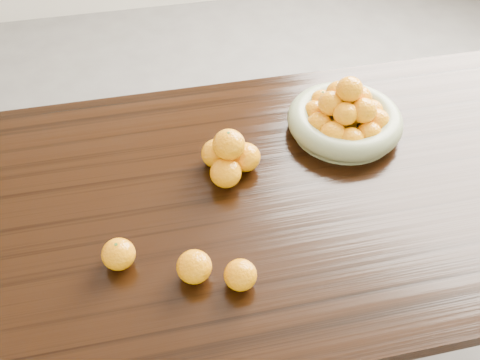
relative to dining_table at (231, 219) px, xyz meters
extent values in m
plane|color=#5D5B58|center=(0.00, 0.00, -0.66)|extent=(5.00, 5.00, 0.00)
cube|color=black|center=(0.00, 0.00, 0.07)|extent=(2.00, 1.00, 0.04)
cube|color=black|center=(0.93, 0.43, -0.31)|extent=(0.08, 0.08, 0.71)
cylinder|color=gray|center=(0.38, 0.19, 0.10)|extent=(0.30, 0.30, 0.02)
torus|color=gray|center=(0.38, 0.19, 0.13)|extent=(0.33, 0.33, 0.06)
ellipsoid|color=#FF9F07|center=(0.46, 0.20, 0.14)|extent=(0.07, 0.07, 0.07)
ellipsoid|color=#FF9F07|center=(0.45, 0.26, 0.14)|extent=(0.08, 0.08, 0.07)
ellipsoid|color=#FF9F07|center=(0.39, 0.28, 0.14)|extent=(0.08, 0.08, 0.07)
ellipsoid|color=#FF9F07|center=(0.34, 0.28, 0.14)|extent=(0.07, 0.07, 0.07)
ellipsoid|color=#FF9F07|center=(0.30, 0.24, 0.14)|extent=(0.07, 0.07, 0.06)
ellipsoid|color=#FF9F07|center=(0.30, 0.18, 0.14)|extent=(0.08, 0.08, 0.07)
ellipsoid|color=#FF9F07|center=(0.32, 0.13, 0.14)|extent=(0.08, 0.08, 0.07)
ellipsoid|color=#FF9F07|center=(0.36, 0.10, 0.14)|extent=(0.07, 0.07, 0.07)
ellipsoid|color=#FF9F07|center=(0.42, 0.11, 0.14)|extent=(0.07, 0.07, 0.07)
ellipsoid|color=#FF9F07|center=(0.46, 0.15, 0.14)|extent=(0.08, 0.08, 0.07)
ellipsoid|color=#FF9F07|center=(0.38, 0.19, 0.14)|extent=(0.07, 0.07, 0.07)
ellipsoid|color=#FF9F07|center=(0.42, 0.22, 0.19)|extent=(0.07, 0.07, 0.06)
ellipsoid|color=#FF9F07|center=(0.37, 0.24, 0.19)|extent=(0.08, 0.08, 0.07)
ellipsoid|color=#FF9F07|center=(0.33, 0.20, 0.19)|extent=(0.08, 0.08, 0.07)
ellipsoid|color=#FF9F07|center=(0.36, 0.15, 0.19)|extent=(0.07, 0.07, 0.06)
ellipsoid|color=#FF9F07|center=(0.41, 0.15, 0.19)|extent=(0.08, 0.08, 0.07)
ellipsoid|color=#FF9F07|center=(0.38, 0.20, 0.23)|extent=(0.08, 0.08, 0.07)
ellipsoid|color=#FF9F07|center=(0.00, 0.05, 0.13)|extent=(0.08, 0.08, 0.08)
ellipsoid|color=#FF9F07|center=(0.06, 0.10, 0.13)|extent=(0.08, 0.08, 0.08)
ellipsoid|color=#FF9F07|center=(-0.01, 0.13, 0.13)|extent=(0.08, 0.08, 0.08)
ellipsoid|color=#FF9F07|center=(0.02, 0.09, 0.19)|extent=(0.09, 0.09, 0.08)
ellipsoid|color=#FF9F07|center=(-0.29, -0.15, 0.13)|extent=(0.08, 0.08, 0.07)
ellipsoid|color=#FF9F07|center=(-0.13, -0.22, 0.13)|extent=(0.08, 0.08, 0.07)
ellipsoid|color=#FF9F07|center=(-0.03, -0.26, 0.12)|extent=(0.07, 0.07, 0.07)
camera|label=1|loc=(-0.17, -0.92, 1.12)|focal=40.00mm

